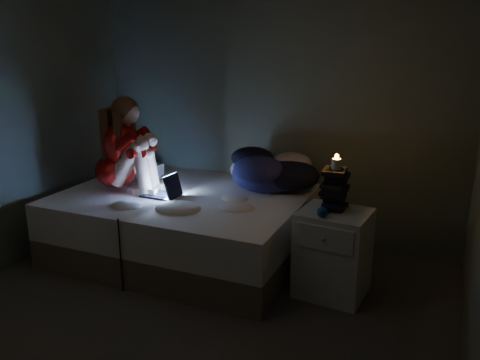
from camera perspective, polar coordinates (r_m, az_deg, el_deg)
The scene contains 12 objects.
floor at distance 3.58m, azimuth -7.43°, elevation -16.61°, with size 3.60×3.80×0.02m, color #2F2D2C.
wall_back at distance 4.80m, azimuth 3.82°, elevation 8.56°, with size 3.60×0.02×2.60m, color #46513A.
bed at distance 4.55m, azimuth -6.37°, elevation -5.06°, with size 2.11×1.58×0.58m, color silver, non-canonical shape.
pillow at distance 5.08m, azimuth -11.45°, elevation 1.10°, with size 0.40×0.29×0.12m, color silver.
woman at distance 4.58m, azimuth -14.28°, elevation 4.07°, with size 0.53×0.35×0.86m, color maroon, non-canonical shape.
laptop at distance 4.38m, azimuth -9.15°, elevation -0.47°, with size 0.31×0.22×0.22m, color black, non-canonical shape.
clothes_pile at distance 4.52m, azimuth 2.95°, elevation 1.38°, with size 0.66×0.53×0.40m, color #171948, non-canonical shape.
nightstand at distance 3.89m, azimuth 10.59°, elevation -8.23°, with size 0.50×0.45×0.67m, color beige.
book_stack at distance 3.78m, azimuth 10.81°, elevation -1.15°, with size 0.19×0.25×0.29m, color black, non-canonical shape.
candle at distance 3.73m, azimuth 10.96°, elevation 1.60°, with size 0.07×0.07×0.08m, color beige.
phone at distance 3.72m, azimuth 9.73°, elevation -3.64°, with size 0.07×0.14×0.01m, color black.
blue_orb at distance 3.61m, azimuth 9.66°, elevation -3.70°, with size 0.08×0.08×0.08m, color navy.
Camera 1 is at (1.60, -2.57, 1.90)m, focal length 37.28 mm.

